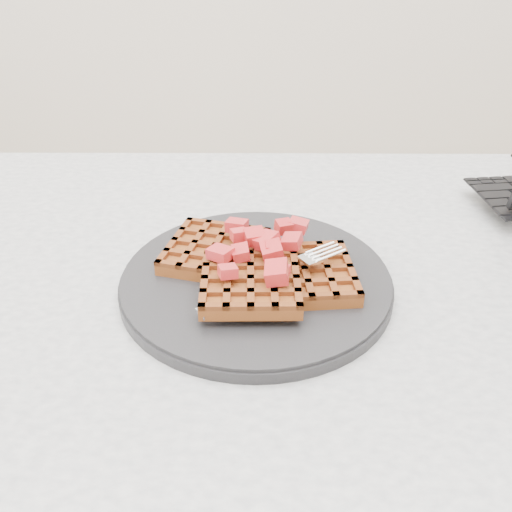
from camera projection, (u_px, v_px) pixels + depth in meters
name	position (u px, v px, depth m)	size (l,w,h in m)	color
table	(308.00, 383.00, 0.65)	(1.20, 0.80, 0.75)	silver
plate	(256.00, 281.00, 0.61)	(0.29, 0.29, 0.02)	black
waffles	(256.00, 268.00, 0.59)	(0.21, 0.19, 0.03)	brown
strawberry_pile	(256.00, 244.00, 0.58)	(0.15, 0.15, 0.02)	#A81117
fork	(284.00, 285.00, 0.57)	(0.02, 0.18, 0.02)	silver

